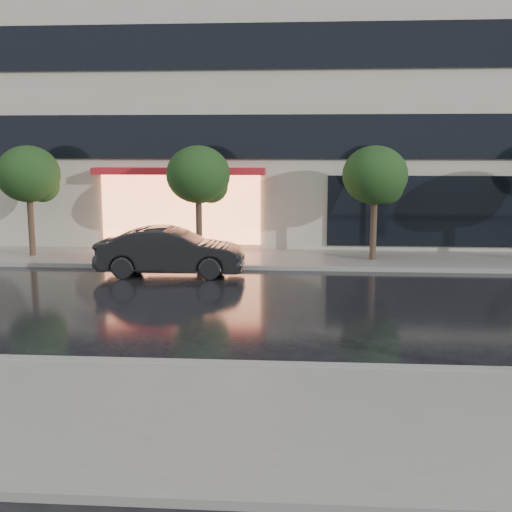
{
  "coord_description": "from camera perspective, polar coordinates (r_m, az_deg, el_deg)",
  "views": [
    {
      "loc": [
        0.56,
        -11.91,
        3.94
      ],
      "look_at": [
        -0.51,
        2.92,
        1.4
      ],
      "focal_mm": 45.0,
      "sensor_mm": 36.0,
      "label": 1
    }
  ],
  "objects": [
    {
      "name": "tree_mid_east",
      "position": [
        22.11,
        10.68,
        6.89
      ],
      "size": [
        2.2,
        2.2,
        3.99
      ],
      "color": "#33261C",
      "rests_on": "ground"
    },
    {
      "name": "ground",
      "position": [
        12.56,
        1.36,
        -8.59
      ],
      "size": [
        120.0,
        120.0,
        0.0
      ],
      "primitive_type": "plane",
      "color": "black",
      "rests_on": "ground"
    },
    {
      "name": "parked_car",
      "position": [
        19.99,
        -7.57,
        0.4
      ],
      "size": [
        4.54,
        1.68,
        1.49
      ],
      "primitive_type": "imported",
      "rotation": [
        0.0,
        0.0,
        1.59
      ],
      "color": "black",
      "rests_on": "ground"
    },
    {
      "name": "tree_mid_west",
      "position": [
        22.24,
        -4.98,
        7.03
      ],
      "size": [
        2.2,
        2.2,
        3.99
      ],
      "color": "#33261C",
      "rests_on": "ground"
    },
    {
      "name": "curb_near",
      "position": [
        11.59,
        1.12,
        -9.81
      ],
      "size": [
        60.0,
        0.25,
        0.14
      ],
      "primitive_type": "cube",
      "color": "gray",
      "rests_on": "ground"
    },
    {
      "name": "curb_far",
      "position": [
        20.78,
        2.5,
        -1.05
      ],
      "size": [
        60.0,
        0.25,
        0.14
      ],
      "primitive_type": "cube",
      "color": "gray",
      "rests_on": "ground"
    },
    {
      "name": "sidewalk_near",
      "position": [
        9.51,
        0.39,
        -14.39
      ],
      "size": [
        60.0,
        4.5,
        0.12
      ],
      "primitive_type": "cube",
      "color": "slate",
      "rests_on": "ground"
    },
    {
      "name": "tree_far_west",
      "position": [
        23.93,
        -19.42,
        6.71
      ],
      "size": [
        2.2,
        2.2,
        3.99
      ],
      "color": "#33261C",
      "rests_on": "ground"
    },
    {
      "name": "sidewalk_far",
      "position": [
        22.5,
        2.63,
        -0.25
      ],
      "size": [
        60.0,
        3.5,
        0.12
      ],
      "primitive_type": "cube",
      "color": "slate",
      "rests_on": "ground"
    },
    {
      "name": "office_building",
      "position": [
        30.31,
        3.17,
        19.29
      ],
      "size": [
        30.0,
        12.76,
        18.0
      ],
      "color": "#B4AA98",
      "rests_on": "ground"
    }
  ]
}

